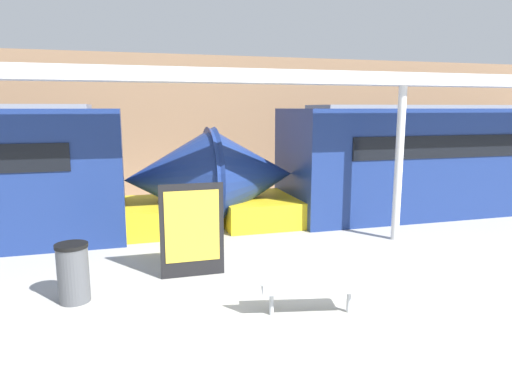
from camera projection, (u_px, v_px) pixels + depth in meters
name	position (u px, v px, depth m)	size (l,w,h in m)	color
ground_plane	(343.00, 332.00, 6.42)	(60.00, 60.00, 0.00)	#B2AFA8
station_wall	(203.00, 125.00, 16.87)	(56.00, 0.20, 5.00)	#937051
train_left	(477.00, 159.00, 14.33)	(16.94, 2.93, 3.20)	navy
bench_near	(312.00, 286.00, 6.86)	(1.56, 0.74, 0.78)	#ADB2B7
trash_bin	(73.00, 273.00, 7.37)	(0.52, 0.52, 0.97)	#4C4F54
poster_board	(192.00, 230.00, 8.42)	(1.18, 0.07, 1.76)	black
support_column_near	(399.00, 165.00, 10.66)	(0.19, 0.19, 3.61)	silver
canopy_beam	(404.00, 79.00, 10.31)	(28.00, 0.60, 0.28)	#B7B7BC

